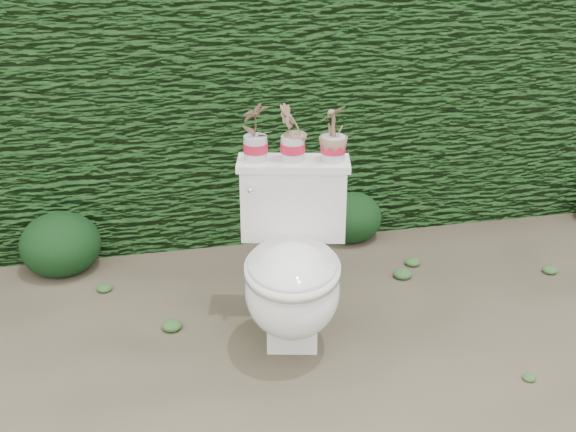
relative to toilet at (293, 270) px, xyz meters
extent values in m
plane|color=brown|center=(-0.17, -0.11, -0.36)|extent=(60.00, 60.00, 0.00)
cube|color=#24531B|center=(-0.17, 1.49, 0.44)|extent=(8.00, 1.00, 1.60)
cube|color=white|center=(0.00, 0.02, -0.26)|extent=(0.28, 0.34, 0.20)
ellipsoid|color=white|center=(-0.02, -0.08, -0.06)|extent=(0.51, 0.59, 0.39)
cube|color=white|center=(0.05, 0.23, 0.22)|extent=(0.50, 0.27, 0.34)
cube|color=white|center=(0.05, 0.23, 0.40)|extent=(0.53, 0.30, 0.03)
cylinder|color=silver|center=(-0.15, 0.18, 0.32)|extent=(0.03, 0.06, 0.02)
sphere|color=silver|center=(-0.15, 0.15, 0.32)|extent=(0.03, 0.03, 0.03)
imported|color=#3D8328|center=(-0.11, 0.27, 0.55)|extent=(0.16, 0.14, 0.25)
imported|color=#3D8328|center=(0.05, 0.23, 0.54)|extent=(0.16, 0.15, 0.24)
imported|color=#3D8328|center=(0.22, 0.19, 0.54)|extent=(0.19, 0.19, 0.23)
ellipsoid|color=#133713|center=(-1.07, 0.91, -0.18)|extent=(0.43, 0.43, 0.34)
ellipsoid|color=#133713|center=(0.55, 0.97, -0.20)|extent=(0.38, 0.38, 0.30)
camera|label=1|loc=(-0.60, -2.70, 1.52)|focal=45.00mm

